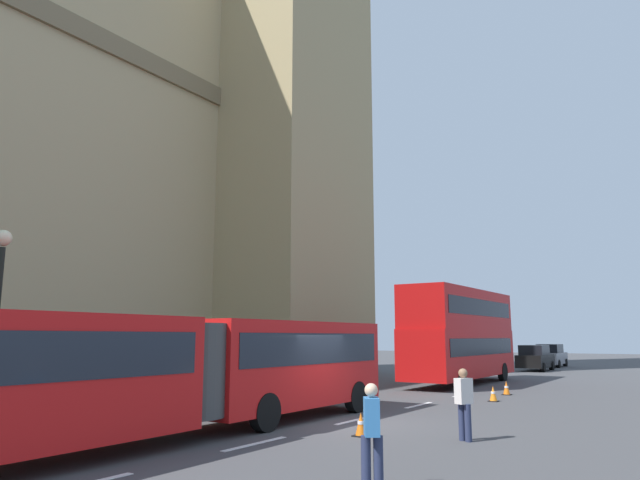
{
  "coord_description": "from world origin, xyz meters",
  "views": [
    {
      "loc": [
        -14.63,
        -8.93,
        2.44
      ],
      "look_at": [
        7.32,
        5.64,
        6.88
      ],
      "focal_mm": 32.35,
      "sensor_mm": 36.0,
      "label": 1
    }
  ],
  "objects": [
    {
      "name": "ground_plane",
      "position": [
        0.0,
        0.0,
        0.0
      ],
      "size": [
        160.0,
        160.0,
        0.0
      ],
      "primitive_type": "plane",
      "color": "#424244"
    },
    {
      "name": "lane_centre_marking",
      "position": [
        -3.88,
        0.0,
        0.01
      ],
      "size": [
        29.8,
        0.16,
        0.01
      ],
      "color": "silver",
      "rests_on": "ground_plane"
    },
    {
      "name": "articulated_bus",
      "position": [
        -4.42,
        1.99,
        1.75
      ],
      "size": [
        16.12,
        2.54,
        2.9
      ],
      "color": "red",
      "rests_on": "ground_plane"
    },
    {
      "name": "double_decker_bus",
      "position": [
        15.38,
        2.0,
        2.71
      ],
      "size": [
        10.76,
        2.54,
        4.9
      ],
      "color": "#B20F0F",
      "rests_on": "ground_plane"
    },
    {
      "name": "sedan_lead",
      "position": [
        29.98,
        1.71,
        0.91
      ],
      "size": [
        4.4,
        1.86,
        1.85
      ],
      "color": "black",
      "rests_on": "ground_plane"
    },
    {
      "name": "sedan_trailing",
      "position": [
        36.51,
        2.01,
        0.91
      ],
      "size": [
        4.4,
        1.86,
        1.85
      ],
      "color": "gray",
      "rests_on": "ground_plane"
    },
    {
      "name": "traffic_cone_west",
      "position": [
        -1.63,
        -1.53,
        0.28
      ],
      "size": [
        0.36,
        0.36,
        0.58
      ],
      "color": "black",
      "rests_on": "ground_plane"
    },
    {
      "name": "traffic_cone_middle",
      "position": [
        8.01,
        -1.89,
        0.28
      ],
      "size": [
        0.36,
        0.36,
        0.58
      ],
      "color": "black",
      "rests_on": "ground_plane"
    },
    {
      "name": "traffic_cone_east",
      "position": [
        10.84,
        -1.59,
        0.28
      ],
      "size": [
        0.36,
        0.36,
        0.58
      ],
      "color": "black",
      "rests_on": "ground_plane"
    },
    {
      "name": "pedestrian_near_cones",
      "position": [
        -6.05,
        -4.25,
        0.91
      ],
      "size": [
        0.47,
        0.42,
        1.69
      ],
      "color": "#262D4C",
      "rests_on": "ground_plane"
    },
    {
      "name": "pedestrian_by_kerb",
      "position": [
        -0.85,
        -3.93,
        0.91
      ],
      "size": [
        0.46,
        0.39,
        1.69
      ],
      "color": "#262D4C",
      "rests_on": "ground_plane"
    }
  ]
}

